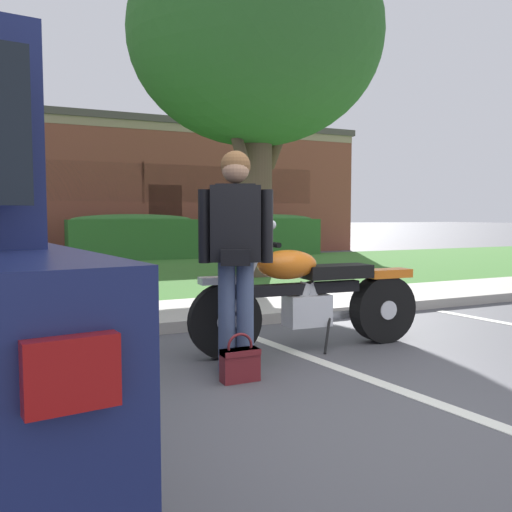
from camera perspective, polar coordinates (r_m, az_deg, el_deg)
name	(u,v)px	position (r m, az deg, el deg)	size (l,w,h in m)	color
ground_plane	(341,408)	(3.60, 8.86, -15.47)	(140.00, 140.00, 0.00)	#4C4C51
curb_strip	(201,323)	(5.89, -5.80, -7.03)	(60.00, 0.20, 0.12)	#ADA89E
concrete_walk	(177,312)	(6.69, -8.22, -5.86)	(60.00, 1.50, 0.08)	#ADA89E
grass_lawn	(111,277)	(10.88, -14.90, -2.09)	(60.00, 7.19, 0.06)	#3D752D
stall_stripe_1	(391,387)	(4.07, 13.95, -13.14)	(0.12, 4.40, 0.01)	silver
motorcycle	(317,295)	(4.98, 6.36, -4.11)	(2.24, 0.82, 1.26)	black
rider_person	(236,244)	(4.17, -2.13, 1.23)	(0.53, 0.39, 1.70)	black
handbag	(240,362)	(4.05, -1.68, -11.02)	(0.28, 0.13, 0.36)	maroon
shade_tree	(255,39)	(10.84, -0.06, 21.78)	(4.70, 4.70, 6.51)	brown
hedge_center_right	(133,237)	(14.56, -12.70, 1.98)	(3.32, 0.90, 1.24)	#336B2D
hedge_right	(268,234)	(15.88, 1.29, 2.27)	(3.01, 0.90, 1.24)	#336B2D
brick_building	(1,190)	(20.48, -25.15, 6.25)	(22.01, 9.77, 4.10)	brown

